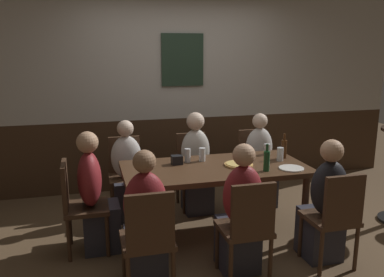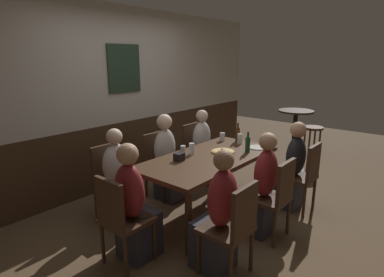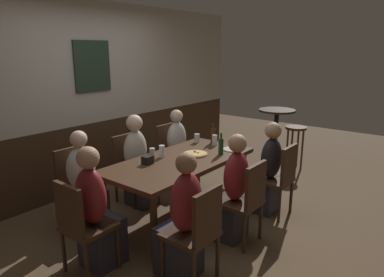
# 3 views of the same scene
# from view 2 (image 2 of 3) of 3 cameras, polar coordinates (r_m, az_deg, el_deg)

# --- Properties ---
(ground_plane) EXTENTS (12.00, 12.00, 0.00)m
(ground_plane) POSITION_cam_2_polar(r_m,az_deg,el_deg) (4.05, 3.01, -13.27)
(ground_plane) COLOR brown
(wall_back) EXTENTS (6.40, 0.13, 2.60)m
(wall_back) POSITION_cam_2_polar(r_m,az_deg,el_deg) (4.79, -12.90, 7.17)
(wall_back) COLOR #3D2819
(wall_back) RESTS_ON ground_plane
(dining_table) EXTENTS (1.82, 0.89, 0.74)m
(dining_table) POSITION_cam_2_polar(r_m,az_deg,el_deg) (3.78, 3.14, -4.37)
(dining_table) COLOR #472D1C
(dining_table) RESTS_ON ground_plane
(chair_left_near) EXTENTS (0.40, 0.40, 0.88)m
(chair_left_near) POSITION_cam_2_polar(r_m,az_deg,el_deg) (2.80, 7.50, -15.33)
(chair_left_near) COLOR #422B1C
(chair_left_near) RESTS_ON ground_plane
(chair_right_far) EXTENTS (0.40, 0.40, 0.88)m
(chair_right_far) POSITION_cam_2_polar(r_m,az_deg,el_deg) (4.94, 0.70, -1.81)
(chair_right_far) COLOR #422B1C
(chair_right_far) RESTS_ON ground_plane
(chair_mid_far) EXTENTS (0.40, 0.40, 0.88)m
(chair_mid_far) POSITION_cam_2_polar(r_m,az_deg,el_deg) (4.38, -5.96, -4.07)
(chair_mid_far) COLOR #422B1C
(chair_mid_far) RESTS_ON ground_plane
(chair_mid_near) EXTENTS (0.40, 0.40, 0.88)m
(chair_mid_near) POSITION_cam_2_polar(r_m,az_deg,el_deg) (3.44, 14.82, -9.82)
(chair_mid_near) COLOR #422B1C
(chair_mid_near) RESTS_ON ground_plane
(chair_right_near) EXTENTS (0.40, 0.40, 0.88)m
(chair_right_near) POSITION_cam_2_polar(r_m,az_deg,el_deg) (4.13, 19.62, -6.00)
(chair_right_near) COLOR #422B1C
(chair_right_near) RESTS_ON ground_plane
(chair_left_far) EXTENTS (0.40, 0.40, 0.88)m
(chair_left_far) POSITION_cam_2_polar(r_m,az_deg,el_deg) (3.90, -14.49, -6.86)
(chair_left_far) COLOR #422B1C
(chair_left_far) RESTS_ON ground_plane
(chair_head_west) EXTENTS (0.40, 0.40, 0.88)m
(chair_head_west) POSITION_cam_2_polar(r_m,az_deg,el_deg) (2.98, -12.86, -13.67)
(chair_head_west) COLOR #422B1C
(chair_head_west) RESTS_ON ground_plane
(person_left_near) EXTENTS (0.34, 0.37, 1.15)m
(person_left_near) POSITION_cam_2_polar(r_m,az_deg,el_deg) (2.89, 4.67, -14.67)
(person_left_near) COLOR #2D2D38
(person_left_near) RESTS_ON ground_plane
(person_right_far) EXTENTS (0.34, 0.37, 1.12)m
(person_right_far) POSITION_cam_2_polar(r_m,az_deg,el_deg) (4.85, 2.20, -2.47)
(person_right_far) COLOR #2D2D38
(person_right_far) RESTS_ON ground_plane
(person_mid_far) EXTENTS (0.34, 0.37, 1.17)m
(person_mid_far) POSITION_cam_2_polar(r_m,az_deg,el_deg) (4.27, -4.44, -4.52)
(person_mid_far) COLOR #2D2D38
(person_mid_far) RESTS_ON ground_plane
(person_mid_near) EXTENTS (0.34, 0.37, 1.14)m
(person_mid_near) POSITION_cam_2_polar(r_m,az_deg,el_deg) (3.51, 12.38, -9.44)
(person_mid_near) COLOR #2D2D38
(person_mid_near) RESTS_ON ground_plane
(person_right_near) EXTENTS (0.34, 0.37, 1.13)m
(person_right_near) POSITION_cam_2_polar(r_m,az_deg,el_deg) (4.19, 17.52, -5.81)
(person_right_near) COLOR #2D2D38
(person_right_near) RESTS_ON ground_plane
(person_left_far) EXTENTS (0.34, 0.37, 1.11)m
(person_left_far) POSITION_cam_2_polar(r_m,az_deg,el_deg) (3.78, -12.98, -7.93)
(person_left_far) COLOR #2D2D38
(person_left_far) RESTS_ON ground_plane
(person_head_west) EXTENTS (0.37, 0.34, 1.16)m
(person_head_west) POSITION_cam_2_polar(r_m,az_deg,el_deg) (3.07, -10.40, -12.79)
(person_head_west) COLOR #2D2D38
(person_head_west) RESTS_ON ground_plane
(pizza) EXTENTS (0.29, 0.29, 0.03)m
(pizza) POSITION_cam_2_polar(r_m,az_deg,el_deg) (3.92, 5.65, -2.35)
(pizza) COLOR tan
(pizza) RESTS_ON dining_table
(beer_glass_tall) EXTENTS (0.07, 0.07, 0.12)m
(beer_glass_tall) POSITION_cam_2_polar(r_m,az_deg,el_deg) (4.45, 5.52, 0.22)
(beer_glass_tall) COLOR silver
(beer_glass_tall) RESTS_ON dining_table
(pint_glass_amber) EXTENTS (0.06, 0.06, 0.14)m
(pint_glass_amber) POSITION_cam_2_polar(r_m,az_deg,el_deg) (3.70, -1.63, -2.47)
(pint_glass_amber) COLOR silver
(pint_glass_amber) RESTS_ON dining_table
(beer_glass_half) EXTENTS (0.07, 0.07, 0.14)m
(beer_glass_half) POSITION_cam_2_polar(r_m,az_deg,el_deg) (3.82, -0.06, -2.01)
(beer_glass_half) COLOR silver
(beer_glass_half) RESTS_ON dining_table
(pint_glass_stout) EXTENTS (0.07, 0.07, 0.14)m
(pint_glass_stout) POSITION_cam_2_polar(r_m,az_deg,el_deg) (4.32, 8.65, -0.18)
(pint_glass_stout) COLOR silver
(pint_glass_stout) RESTS_ON dining_table
(beer_bottle_green) EXTENTS (0.06, 0.06, 0.26)m
(beer_bottle_green) POSITION_cam_2_polar(r_m,az_deg,el_deg) (3.93, 10.06, -1.05)
(beer_bottle_green) COLOR #194723
(beer_bottle_green) RESTS_ON dining_table
(beer_bottle_brown) EXTENTS (0.06, 0.06, 0.26)m
(beer_bottle_brown) POSITION_cam_2_polar(r_m,az_deg,el_deg) (4.43, 8.28, 0.79)
(beer_bottle_brown) COLOR #42230F
(beer_bottle_brown) RESTS_ON dining_table
(plate_white_large) EXTENTS (0.24, 0.24, 0.01)m
(plate_white_large) POSITION_cam_2_polar(r_m,az_deg,el_deg) (4.18, 11.84, -1.61)
(plate_white_large) COLOR white
(plate_white_large) RESTS_ON dining_table
(condiment_caddy) EXTENTS (0.11, 0.09, 0.09)m
(condiment_caddy) POSITION_cam_2_polar(r_m,az_deg,el_deg) (3.59, -2.35, -3.34)
(condiment_caddy) COLOR black
(condiment_caddy) RESTS_ON dining_table
(side_bar_table) EXTENTS (0.56, 0.56, 1.05)m
(side_bar_table) POSITION_cam_2_polar(r_m,az_deg,el_deg) (5.49, 18.04, 0.43)
(side_bar_table) COLOR black
(side_bar_table) RESTS_ON ground_plane
(bar_stool) EXTENTS (0.34, 0.34, 0.72)m
(bar_stool) POSITION_cam_2_polar(r_m,az_deg,el_deg) (5.87, 21.02, 0.52)
(bar_stool) COLOR #513521
(bar_stool) RESTS_ON ground_plane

